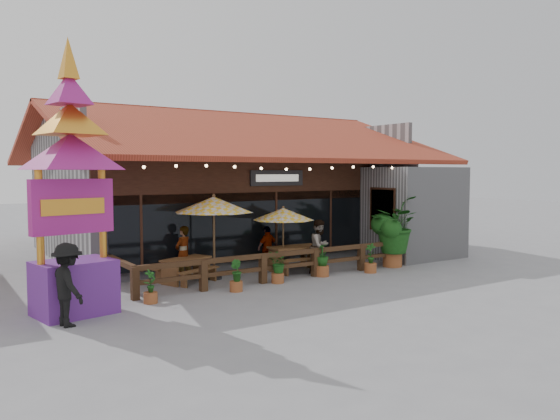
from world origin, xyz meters
TOP-DOWN VIEW (x-y plane):
  - ground at (0.00, 0.00)m, footprint 100.00×100.00m
  - restaurant_building at (0.26, 6.61)m, footprint 15.50×14.73m
  - patio_railing at (-2.25, -0.27)m, footprint 10.00×2.60m
  - umbrella_left at (-3.44, 0.94)m, footprint 2.69×2.69m
  - umbrella_right at (-0.89, 0.81)m, footprint 2.39×2.39m
  - picnic_table_left at (-4.40, 0.97)m, footprint 1.96×1.84m
  - picnic_table_right at (-0.47, 0.70)m, footprint 1.88×1.65m
  - thai_sign_tower at (-8.19, -1.12)m, footprint 3.04×3.04m
  - tropical_plant at (2.96, -0.53)m, footprint 2.42×2.45m
  - diner_a at (-4.32, 1.36)m, footprint 0.74×0.65m
  - diner_b at (-0.02, -0.13)m, footprint 1.07×0.95m
  - diner_c at (-1.12, 1.44)m, footprint 0.96×0.55m
  - pedestrian at (-8.54, -2.11)m, footprint 0.91×1.31m
  - planter_a at (-6.28, -1.07)m, footprint 0.37×0.36m
  - planter_b at (-3.74, -1.06)m, footprint 0.37×0.39m
  - planter_c at (-2.10, -0.72)m, footprint 0.72×0.68m
  - planter_d at (-0.29, -0.61)m, footprint 0.58×0.58m
  - planter_e at (1.47, -1.00)m, footprint 0.41×0.41m

SIDE VIEW (x-z plane):
  - ground at x=0.00m, z-range 0.00..0.00m
  - planter_a at x=-6.28m, z-range -0.07..0.82m
  - planter_b at x=-3.74m, z-range -0.04..0.87m
  - planter_e at x=1.47m, z-range -0.08..0.93m
  - picnic_table_left at x=-4.40m, z-range 0.13..0.89m
  - planter_d at x=-0.29m, z-range -0.02..1.07m
  - planter_c at x=-2.10m, z-range 0.06..1.01m
  - picnic_table_right at x=-0.47m, z-range 0.15..1.01m
  - patio_railing at x=-2.25m, z-range 0.15..1.07m
  - diner_c at x=-1.12m, z-range 0.00..1.54m
  - diner_a at x=-4.32m, z-range 0.00..1.71m
  - diner_b at x=-0.02m, z-range 0.00..1.82m
  - pedestrian at x=-8.54m, z-range 0.00..1.86m
  - tropical_plant at x=2.96m, z-range 0.18..2.74m
  - umbrella_right at x=-0.89m, z-range 0.84..3.10m
  - restaurant_building at x=0.26m, z-range -0.84..5.25m
  - umbrella_left at x=-3.44m, z-range 1.01..3.73m
  - thai_sign_tower at x=-8.19m, z-range 0.20..7.24m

